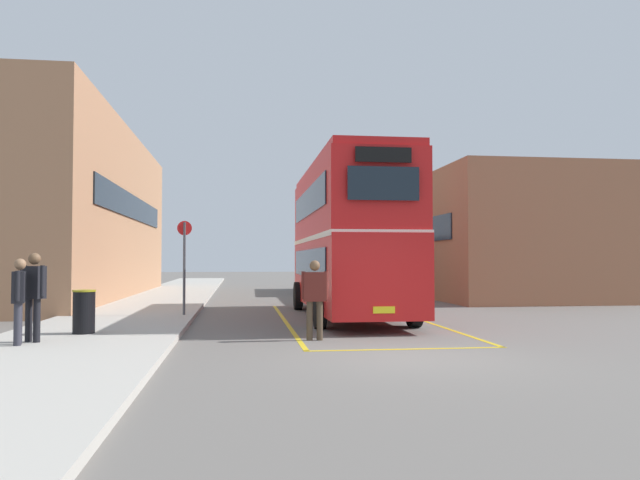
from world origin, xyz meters
TOP-DOWN VIEW (x-y plane):
  - ground_plane at (0.00, 14.40)m, footprint 135.60×135.60m
  - sidewalk_left at (-6.50, 16.80)m, footprint 4.00×57.60m
  - brick_building_left at (-11.03, 18.50)m, footprint 5.93×21.17m
  - depot_building_right at (9.16, 18.54)m, footprint 7.40×14.61m
  - double_decker_bus at (0.21, 7.90)m, footprint 2.85×9.94m
  - single_deck_bus at (2.44, 22.73)m, footprint 2.95×8.53m
  - pedestrian_boarding at (-1.49, 2.59)m, footprint 0.60×0.25m
  - pedestrian_waiting_near at (-7.30, 2.03)m, footprint 0.55×0.46m
  - pedestrian_waiting_far at (-7.44, 1.62)m, footprint 0.33×0.55m
  - litter_bin at (-6.64, 3.38)m, footprint 0.51×0.51m
  - bus_stop_sign at (-4.82, 7.89)m, footprint 0.44×0.09m
  - bay_marking_yellow at (0.21, 6.02)m, footprint 4.23×11.93m

SIDE VIEW (x-z plane):
  - ground_plane at x=0.00m, z-range 0.00..0.00m
  - bay_marking_yellow at x=0.21m, z-range 0.00..0.01m
  - sidewalk_left at x=-6.50m, z-range 0.00..0.14m
  - litter_bin at x=-6.64m, z-range 0.14..1.12m
  - pedestrian_boarding at x=-1.49m, z-range 0.15..1.94m
  - pedestrian_waiting_far at x=-7.44m, z-range 0.27..1.96m
  - pedestrian_waiting_near at x=-7.30m, z-range 0.30..2.10m
  - single_deck_bus at x=2.44m, z-range 0.13..3.15m
  - bus_stop_sign at x=-4.82m, z-range 0.42..3.27m
  - double_decker_bus at x=0.21m, z-range 0.14..4.89m
  - depot_building_right at x=9.16m, z-range 0.00..5.81m
  - brick_building_left at x=-11.03m, z-range 0.00..7.76m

